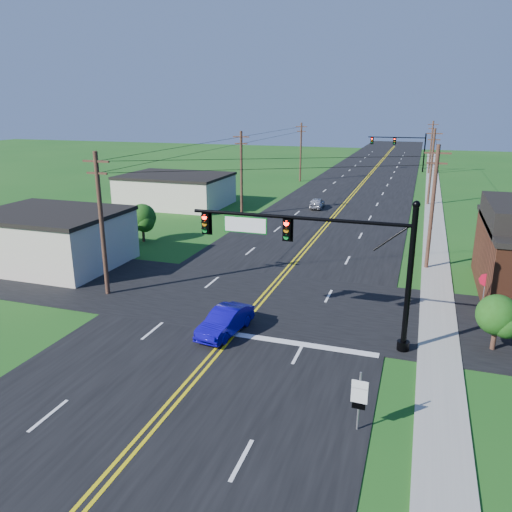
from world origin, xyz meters
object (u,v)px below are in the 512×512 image
(signal_mast_main, at_px, (317,250))
(signal_mast_far, at_px, (400,146))
(stop_sign, at_px, (485,284))
(blue_car, at_px, (225,322))
(route_sign, at_px, (359,397))

(signal_mast_main, distance_m, signal_mast_far, 72.00)
(signal_mast_main, bearing_deg, stop_sign, 38.62)
(blue_car, relative_size, stop_sign, 1.84)
(stop_sign, bearing_deg, route_sign, -94.98)
(signal_mast_main, height_order, stop_sign, signal_mast_main)
(signal_mast_main, distance_m, stop_sign, 11.53)
(signal_mast_far, bearing_deg, signal_mast_main, -90.08)
(signal_mast_far, relative_size, stop_sign, 4.97)
(signal_mast_main, relative_size, blue_car, 2.78)
(signal_mast_main, bearing_deg, signal_mast_far, 89.92)
(blue_car, relative_size, route_sign, 1.68)
(signal_mast_main, relative_size, signal_mast_far, 1.03)
(signal_mast_main, xyz_separation_m, signal_mast_far, (0.10, 72.00, -0.20))
(route_sign, height_order, stop_sign, route_sign)
(signal_mast_main, bearing_deg, blue_car, -167.58)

